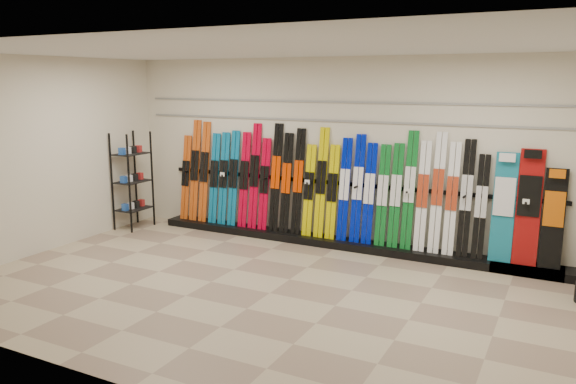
% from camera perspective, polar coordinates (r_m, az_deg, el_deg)
% --- Properties ---
extents(floor, '(8.00, 8.00, 0.00)m').
position_cam_1_polar(floor, '(7.18, -1.87, -10.23)').
color(floor, gray).
rests_on(floor, ground).
extents(back_wall, '(8.00, 0.00, 8.00)m').
position_cam_1_polar(back_wall, '(9.02, 5.80, 4.01)').
color(back_wall, beige).
rests_on(back_wall, floor).
extents(left_wall, '(0.00, 5.00, 5.00)m').
position_cam_1_polar(left_wall, '(9.38, -23.88, 3.38)').
color(left_wall, beige).
rests_on(left_wall, floor).
extents(ceiling, '(8.00, 8.00, 0.00)m').
position_cam_1_polar(ceiling, '(6.69, -2.04, 14.41)').
color(ceiling, silver).
rests_on(ceiling, back_wall).
extents(ski_rack_base, '(8.00, 0.40, 0.12)m').
position_cam_1_polar(ski_rack_base, '(9.04, 6.44, -5.33)').
color(ski_rack_base, black).
rests_on(ski_rack_base, floor).
extents(skis, '(5.37, 0.27, 1.81)m').
position_cam_1_polar(skis, '(9.15, 2.68, 0.66)').
color(skis, '#C54C12').
rests_on(skis, ski_rack_base).
extents(snowboards, '(0.94, 0.25, 1.60)m').
position_cam_1_polar(snowboards, '(8.40, 23.09, -1.74)').
color(snowboards, '#14728C').
rests_on(snowboards, ski_rack_base).
extents(accessory_rack, '(0.40, 0.60, 1.73)m').
position_cam_1_polar(accessory_rack, '(10.44, -15.52, 1.13)').
color(accessory_rack, black).
rests_on(accessory_rack, floor).
extents(slatwall_rail_0, '(7.60, 0.02, 0.03)m').
position_cam_1_polar(slatwall_rail_0, '(8.96, 5.81, 7.17)').
color(slatwall_rail_0, gray).
rests_on(slatwall_rail_0, back_wall).
extents(slatwall_rail_1, '(7.60, 0.02, 0.03)m').
position_cam_1_polar(slatwall_rail_1, '(8.94, 5.85, 9.09)').
color(slatwall_rail_1, gray).
rests_on(slatwall_rail_1, back_wall).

